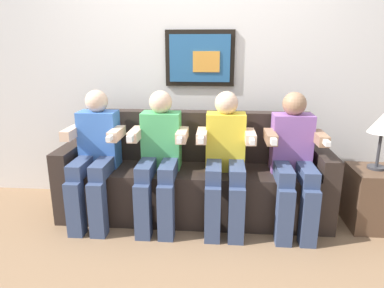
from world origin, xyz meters
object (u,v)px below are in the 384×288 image
at_px(side_table_right, 374,198).
at_px(couch, 194,181).
at_px(person_right_center, 225,156).
at_px(person_leftmost, 95,152).
at_px(person_rightmost, 293,157).
at_px(table_lamp, 383,126).
at_px(person_left_center, 159,154).

bearing_deg(side_table_right, couch, 175.92).
relative_size(couch, person_right_center, 2.08).
distance_m(couch, person_leftmost, 0.88).
xyz_separation_m(person_right_center, side_table_right, (1.23, 0.06, -0.36)).
xyz_separation_m(person_right_center, person_rightmost, (0.54, 0.00, 0.00)).
bearing_deg(couch, person_right_center, -32.01).
distance_m(person_rightmost, table_lamp, 0.73).
distance_m(couch, side_table_right, 1.51).
height_order(couch, person_rightmost, person_rightmost).
height_order(person_rightmost, side_table_right, person_rightmost).
height_order(couch, side_table_right, couch).
distance_m(person_leftmost, person_rightmost, 1.62).
xyz_separation_m(person_left_center, person_right_center, (0.54, 0.00, 0.00)).
xyz_separation_m(couch, person_right_center, (0.27, -0.17, 0.29)).
bearing_deg(table_lamp, couch, 176.85).
relative_size(side_table_right, table_lamp, 1.09).
bearing_deg(side_table_right, table_lamp, 108.39).
bearing_deg(side_table_right, person_rightmost, -174.93).
relative_size(person_left_center, person_right_center, 1.00).
xyz_separation_m(person_leftmost, table_lamp, (2.30, 0.09, 0.25)).
bearing_deg(couch, table_lamp, -3.15).
bearing_deg(person_right_center, person_leftmost, 179.98).
distance_m(person_leftmost, person_left_center, 0.54).
relative_size(person_leftmost, table_lamp, 2.41).
relative_size(couch, table_lamp, 5.01).
bearing_deg(table_lamp, person_left_center, -177.19).
relative_size(person_left_center, side_table_right, 2.22).
xyz_separation_m(person_leftmost, person_right_center, (1.08, -0.00, 0.00)).
bearing_deg(side_table_right, person_left_center, -178.01).
height_order(person_left_center, person_right_center, same).
bearing_deg(person_right_center, table_lamp, 4.04).
height_order(person_right_center, table_lamp, person_right_center).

